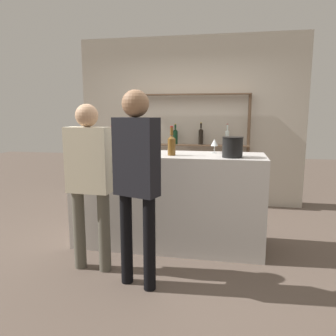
{
  "coord_description": "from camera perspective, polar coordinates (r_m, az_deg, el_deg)",
  "views": [
    {
      "loc": [
        0.7,
        -3.65,
        1.57
      ],
      "look_at": [
        0.0,
        0.0,
        0.93
      ],
      "focal_mm": 35.0,
      "sensor_mm": 36.0,
      "label": 1
    }
  ],
  "objects": [
    {
      "name": "counter_bottle_0",
      "position": [
        3.61,
        0.63,
        4.12
      ],
      "size": [
        0.09,
        0.09,
        0.32
      ],
      "color": "brown",
      "rests_on": "bar_counter"
    },
    {
      "name": "bar_counter",
      "position": [
        3.86,
        0.0,
        -5.61
      ],
      "size": [
        2.18,
        0.7,
        1.09
      ],
      "primitive_type": "cube",
      "color": "#B7B2AD",
      "rests_on": "ground_plane"
    },
    {
      "name": "back_shelf",
      "position": [
        5.48,
        3.35,
        6.13
      ],
      "size": [
        2.01,
        0.18,
        1.86
      ],
      "color": "brown",
      "rests_on": "ground_plane"
    },
    {
      "name": "customer_center",
      "position": [
        2.83,
        -5.5,
        -0.67
      ],
      "size": [
        0.42,
        0.29,
        1.75
      ],
      "rotation": [
        0.0,
        0.0,
        1.24
      ],
      "color": "black",
      "rests_on": "ground_plane"
    },
    {
      "name": "customer_left",
      "position": [
        3.25,
        -13.55,
        -1.15
      ],
      "size": [
        0.43,
        0.22,
        1.64
      ],
      "rotation": [
        0.0,
        0.0,
        1.52
      ],
      "color": "#575347",
      "rests_on": "ground_plane"
    },
    {
      "name": "ice_bucket",
      "position": [
        3.52,
        11.17,
        3.59
      ],
      "size": [
        0.23,
        0.23,
        0.22
      ],
      "color": "black",
      "rests_on": "bar_counter"
    },
    {
      "name": "counter_bottle_2",
      "position": [
        3.99,
        -9.65,
        4.47
      ],
      "size": [
        0.08,
        0.08,
        0.31
      ],
      "color": "black",
      "rests_on": "bar_counter"
    },
    {
      "name": "ground_plane",
      "position": [
        4.04,
        0.0,
        -13.12
      ],
      "size": [
        16.0,
        16.0,
        0.0
      ],
      "primitive_type": "plane",
      "color": "brown"
    },
    {
      "name": "back_wall",
      "position": [
        5.65,
        3.76,
        8.01
      ],
      "size": [
        3.78,
        0.12,
        2.8
      ],
      "primitive_type": "cube",
      "color": "#B2A899",
      "rests_on": "ground_plane"
    },
    {
      "name": "counter_bottle_1",
      "position": [
        3.98,
        -6.57,
        4.62
      ],
      "size": [
        0.08,
        0.08,
        0.32
      ],
      "color": "black",
      "rests_on": "bar_counter"
    },
    {
      "name": "wine_glass",
      "position": [
        3.86,
        8.09,
        4.37
      ],
      "size": [
        0.08,
        0.08,
        0.16
      ],
      "color": "silver",
      "rests_on": "bar_counter"
    }
  ]
}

